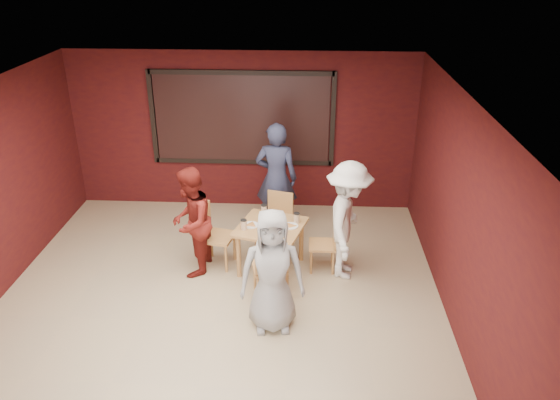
# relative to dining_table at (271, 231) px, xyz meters

# --- Properties ---
(floor) EXTENTS (7.00, 7.00, 0.00)m
(floor) POSITION_rel_dining_table_xyz_m (-0.63, -1.32, -0.63)
(floor) COLOR tan
(floor) RESTS_ON ground
(window_blinds) EXTENTS (3.00, 0.02, 1.50)m
(window_blinds) POSITION_rel_dining_table_xyz_m (-0.63, 2.13, 1.02)
(window_blinds) COLOR black
(dining_table) EXTENTS (1.11, 1.11, 0.86)m
(dining_table) POSITION_rel_dining_table_xyz_m (0.00, 0.00, 0.00)
(dining_table) COLOR tan
(dining_table) RESTS_ON floor
(chair_front) EXTENTS (0.53, 0.53, 0.91)m
(chair_front) POSITION_rel_dining_table_xyz_m (0.05, -0.78, -0.11)
(chair_front) COLOR #C27D4B
(chair_front) RESTS_ON floor
(chair_back) EXTENTS (0.51, 0.51, 0.86)m
(chair_back) POSITION_rel_dining_table_xyz_m (0.07, 0.75, -0.14)
(chair_back) COLOR #C27D4B
(chair_back) RESTS_ON floor
(chair_left) EXTENTS (0.54, 0.54, 0.94)m
(chair_left) POSITION_rel_dining_table_xyz_m (-0.86, 0.09, -0.10)
(chair_left) COLOR #C27D4B
(chair_left) RESTS_ON floor
(chair_right) EXTENTS (0.39, 0.39, 0.81)m
(chair_right) POSITION_rel_dining_table_xyz_m (0.82, 0.03, -0.17)
(chair_right) COLOR #C27D4B
(chair_right) RESTS_ON floor
(diner_front) EXTENTS (0.84, 0.60, 1.61)m
(diner_front) POSITION_rel_dining_table_xyz_m (0.11, -1.35, 0.18)
(diner_front) COLOR #9F9F9F
(diner_front) RESTS_ON floor
(diner_back) EXTENTS (0.72, 0.50, 1.87)m
(diner_back) POSITION_rel_dining_table_xyz_m (0.01, 1.22, 0.31)
(diner_back) COLOR #2C324F
(diner_back) RESTS_ON floor
(diner_left) EXTENTS (0.67, 0.83, 1.61)m
(diner_left) POSITION_rel_dining_table_xyz_m (-1.12, -0.13, 0.18)
(diner_left) COLOR maroon
(diner_left) RESTS_ON floor
(diner_right) EXTENTS (0.83, 1.22, 1.74)m
(diner_right) POSITION_rel_dining_table_xyz_m (1.09, -0.09, 0.24)
(diner_right) COLOR white
(diner_right) RESTS_ON floor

